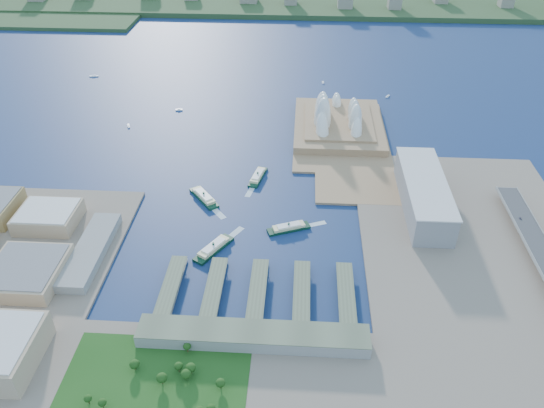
# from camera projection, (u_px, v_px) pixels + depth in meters

# --- Properties ---
(ground) EXTENTS (3000.00, 3000.00, 0.00)m
(ground) POSITION_uv_depth(u_px,v_px,m) (251.00, 245.00, 572.99)
(ground) COLOR #0F2147
(ground) RESTS_ON ground
(east_land) EXTENTS (240.00, 500.00, 3.00)m
(east_land) POSITION_uv_depth(u_px,v_px,m) (490.00, 285.00, 518.93)
(east_land) COLOR gray
(east_land) RESTS_ON ground
(peninsula) EXTENTS (135.00, 220.00, 3.00)m
(peninsula) POSITION_uv_depth(u_px,v_px,m) (340.00, 135.00, 779.64)
(peninsula) COLOR #9A7854
(peninsula) RESTS_ON ground
(far_shore) EXTENTS (2200.00, 260.00, 12.00)m
(far_shore) POSITION_uv_depth(u_px,v_px,m) (287.00, 4.00, 1372.39)
(far_shore) COLOR #2D4926
(far_shore) RESTS_ON ground
(opera_house) EXTENTS (134.00, 180.00, 58.00)m
(opera_house) POSITION_uv_depth(u_px,v_px,m) (339.00, 110.00, 778.73)
(opera_house) COLOR white
(opera_house) RESTS_ON peninsula
(toaster_building) EXTENTS (45.00, 155.00, 35.00)m
(toaster_building) POSITION_uv_depth(u_px,v_px,m) (424.00, 194.00, 616.87)
(toaster_building) COLOR gray
(toaster_building) RESTS_ON east_land
(ferry_wharves) EXTENTS (184.00, 90.00, 9.30)m
(ferry_wharves) POSITION_uv_depth(u_px,v_px,m) (258.00, 291.00, 508.18)
(ferry_wharves) COLOR #556048
(ferry_wharves) RESTS_ON ground
(terminal_building) EXTENTS (200.00, 28.00, 12.00)m
(terminal_building) POSITION_uv_depth(u_px,v_px,m) (253.00, 336.00, 456.49)
(terminal_building) COLOR gray
(terminal_building) RESTS_ON south_land
(park) EXTENTS (150.00, 110.00, 16.00)m
(park) POSITION_uv_depth(u_px,v_px,m) (151.00, 384.00, 414.12)
(park) COLOR #194714
(park) RESTS_ON south_land
(ferry_a) EXTENTS (42.73, 50.02, 9.97)m
(ferry_a) POSITION_uv_depth(u_px,v_px,m) (204.00, 196.00, 642.09)
(ferry_a) COLOR #0C321F
(ferry_a) RESTS_ON ground
(ferry_b) EXTENTS (22.36, 50.22, 9.21)m
(ferry_b) POSITION_uv_depth(u_px,v_px,m) (258.00, 175.00, 681.54)
(ferry_b) COLOR #0C321F
(ferry_b) RESTS_ON ground
(ferry_c) EXTENTS (39.37, 52.50, 10.07)m
(ferry_c) POSITION_uv_depth(u_px,v_px,m) (214.00, 247.00, 562.18)
(ferry_c) COLOR #0C321F
(ferry_c) RESTS_ON ground
(ferry_d) EXTENTS (49.72, 29.54, 9.19)m
(ferry_d) POSITION_uv_depth(u_px,v_px,m) (289.00, 226.00, 592.05)
(ferry_d) COLOR #0C321F
(ferry_d) RESTS_ON ground
(boat_a) EXTENTS (7.64, 13.39, 2.52)m
(boat_a) POSITION_uv_depth(u_px,v_px,m) (129.00, 126.00, 805.36)
(boat_a) COLOR white
(boat_a) RESTS_ON ground
(boat_b) EXTENTS (11.59, 5.46, 3.01)m
(boat_b) POSITION_uv_depth(u_px,v_px,m) (179.00, 110.00, 852.12)
(boat_b) COLOR white
(boat_b) RESTS_ON ground
(boat_c) EXTENTS (8.67, 11.63, 2.59)m
(boat_c) POSITION_uv_depth(u_px,v_px,m) (388.00, 96.00, 896.52)
(boat_c) COLOR white
(boat_c) RESTS_ON ground
(boat_d) EXTENTS (16.74, 6.06, 2.76)m
(boat_d) POSITION_uv_depth(u_px,v_px,m) (94.00, 76.00, 971.67)
(boat_d) COLOR white
(boat_d) RESTS_ON ground
(boat_e) EXTENTS (3.87, 10.61, 2.57)m
(boat_e) POSITION_uv_depth(u_px,v_px,m) (323.00, 82.00, 947.03)
(boat_e) COLOR white
(boat_e) RESTS_ON ground
(car_c) EXTENTS (1.72, 4.24, 1.23)m
(car_c) POSITION_uv_depth(u_px,v_px,m) (520.00, 218.00, 586.08)
(car_c) COLOR slate
(car_c) RESTS_ON expressway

